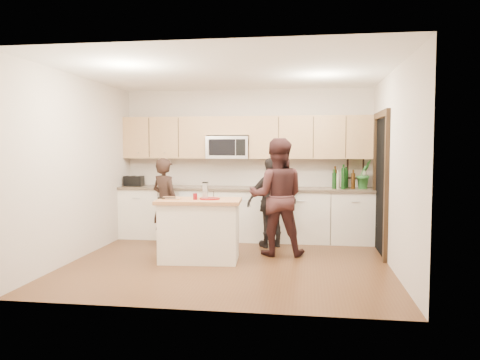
# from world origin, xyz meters

# --- Properties ---
(floor) EXTENTS (4.50, 4.50, 0.00)m
(floor) POSITION_xyz_m (0.00, 0.00, 0.00)
(floor) COLOR #51331C
(floor) RESTS_ON ground
(room_shell) EXTENTS (4.52, 4.02, 2.71)m
(room_shell) POSITION_xyz_m (0.00, 0.00, 1.73)
(room_shell) COLOR beige
(room_shell) RESTS_ON ground
(back_cabinetry) EXTENTS (4.50, 0.66, 0.94)m
(back_cabinetry) POSITION_xyz_m (0.00, 1.69, 0.47)
(back_cabinetry) COLOR white
(back_cabinetry) RESTS_ON ground
(upper_cabinetry) EXTENTS (4.50, 0.33, 0.75)m
(upper_cabinetry) POSITION_xyz_m (0.03, 1.83, 1.84)
(upper_cabinetry) COLOR tan
(upper_cabinetry) RESTS_ON ground
(microwave) EXTENTS (0.76, 0.41, 0.40)m
(microwave) POSITION_xyz_m (-0.31, 1.80, 1.65)
(microwave) COLOR silver
(microwave) RESTS_ON ground
(doorway) EXTENTS (0.06, 1.25, 2.20)m
(doorway) POSITION_xyz_m (2.23, 0.90, 1.16)
(doorway) COLOR black
(doorway) RESTS_ON ground
(framed_picture) EXTENTS (0.30, 0.03, 0.38)m
(framed_picture) POSITION_xyz_m (1.95, 1.98, 1.28)
(framed_picture) COLOR black
(framed_picture) RESTS_ON ground
(dish_towel) EXTENTS (0.34, 0.60, 0.48)m
(dish_towel) POSITION_xyz_m (-0.95, 1.50, 0.80)
(dish_towel) COLOR white
(dish_towel) RESTS_ON ground
(island) EXTENTS (1.25, 0.79, 0.90)m
(island) POSITION_xyz_m (-0.44, 0.04, 0.45)
(island) COLOR white
(island) RESTS_ON ground
(red_plate) EXTENTS (0.30, 0.30, 0.02)m
(red_plate) POSITION_xyz_m (-0.29, 0.07, 0.91)
(red_plate) COLOR maroon
(red_plate) RESTS_ON island
(box_grater) EXTENTS (0.08, 0.06, 0.23)m
(box_grater) POSITION_xyz_m (-0.37, 0.12, 1.03)
(box_grater) COLOR silver
(box_grater) RESTS_ON red_plate
(drink_glass) EXTENTS (0.06, 0.06, 0.09)m
(drink_glass) POSITION_xyz_m (-0.49, -0.02, 0.95)
(drink_glass) COLOR maroon
(drink_glass) RESTS_ON island
(cutting_board) EXTENTS (0.26, 0.18, 0.02)m
(cutting_board) POSITION_xyz_m (-0.83, -0.05, 0.91)
(cutting_board) COLOR #A97446
(cutting_board) RESTS_ON island
(tongs) EXTENTS (0.26, 0.05, 0.02)m
(tongs) POSITION_xyz_m (-0.88, -0.11, 0.93)
(tongs) COLOR black
(tongs) RESTS_ON cutting_board
(knife) EXTENTS (0.18, 0.03, 0.01)m
(knife) POSITION_xyz_m (-0.81, -0.11, 0.92)
(knife) COLOR silver
(knife) RESTS_ON cutting_board
(toaster) EXTENTS (0.33, 0.22, 0.19)m
(toaster) POSITION_xyz_m (-2.05, 1.67, 1.03)
(toaster) COLOR black
(toaster) RESTS_ON back_cabinetry
(bottle_cluster) EXTENTS (0.60, 0.35, 0.42)m
(bottle_cluster) POSITION_xyz_m (1.75, 1.70, 1.12)
(bottle_cluster) COLOR black
(bottle_cluster) RESTS_ON back_cabinetry
(orchid) EXTENTS (0.35, 0.34, 0.50)m
(orchid) POSITION_xyz_m (2.07, 1.72, 1.19)
(orchid) COLOR #2D722F
(orchid) RESTS_ON back_cabinetry
(woman_left) EXTENTS (0.64, 0.57, 1.47)m
(woman_left) POSITION_xyz_m (-1.26, 1.02, 0.74)
(woman_left) COLOR black
(woman_left) RESTS_ON ground
(woman_center) EXTENTS (0.90, 0.72, 1.79)m
(woman_center) POSITION_xyz_m (0.65, 0.59, 0.89)
(woman_center) COLOR #321919
(woman_center) RESTS_ON ground
(woman_right) EXTENTS (0.94, 0.73, 1.48)m
(woman_right) POSITION_xyz_m (0.53, 1.13, 0.74)
(woman_right) COLOR black
(woman_right) RESTS_ON ground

